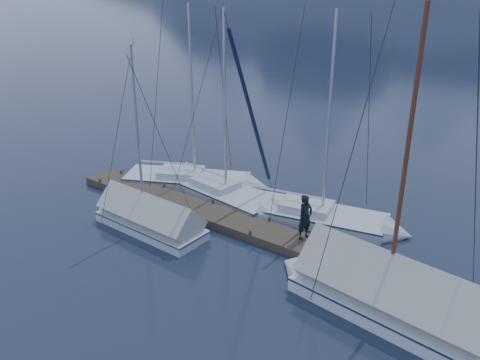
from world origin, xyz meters
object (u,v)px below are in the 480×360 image
sailboat_open_mid (234,198)px  sailboat_covered_near (382,295)px  person (305,217)px  sailboat_covered_far (143,218)px  sailboat_open_right (334,220)px  sailboat_open_left (205,182)px

sailboat_open_mid → sailboat_covered_near: 9.37m
sailboat_covered_near → person: bearing=152.6°
sailboat_covered_near → sailboat_covered_far: bearing=-177.1°
sailboat_covered_far → person: (6.28, 2.57, 0.85)m
sailboat_covered_far → person: sailboat_covered_far is taller
sailboat_open_right → person: sailboat_open_right is taller
sailboat_covered_far → person: size_ratio=4.54×
sailboat_open_mid → sailboat_covered_near: size_ratio=0.91×
sailboat_open_mid → sailboat_open_right: bearing=8.5°
sailboat_open_mid → sailboat_covered_far: (-1.64, -4.20, 0.24)m
sailboat_open_right → person: size_ratio=5.26×
person → sailboat_open_right: bearing=12.0°
sailboat_open_left → person: 7.41m
sailboat_open_left → sailboat_open_mid: 2.41m
sailboat_open_mid → sailboat_open_left: bearing=163.1°
sailboat_open_mid → sailboat_covered_far: size_ratio=1.14×
sailboat_open_left → sailboat_open_right: bearing=0.1°
sailboat_open_mid → person: size_ratio=5.20×
sailboat_open_mid → person: bearing=-19.3°
sailboat_open_mid → sailboat_open_right: 4.83m
sailboat_open_mid → sailboat_covered_near: bearing=-23.2°
sailboat_open_left → person: size_ratio=5.22×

